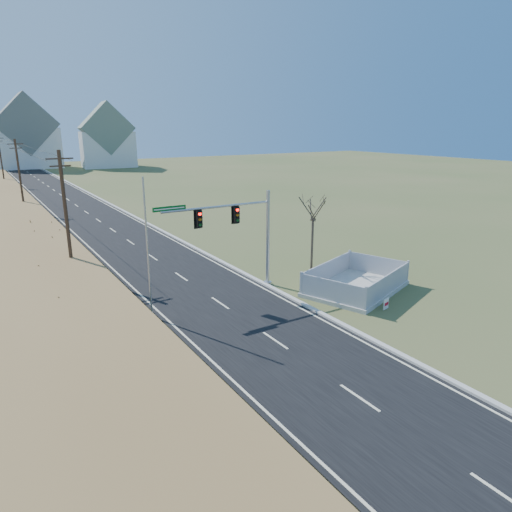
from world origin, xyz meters
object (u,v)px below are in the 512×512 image
(traffic_signal_mast, at_px, (244,230))
(open_sign, at_px, (386,304))
(fence_enclosure, at_px, (356,286))
(flagpole, at_px, (149,265))
(bare_tree, at_px, (313,207))

(traffic_signal_mast, height_order, open_sign, traffic_signal_mast)
(fence_enclosure, relative_size, flagpole, 1.01)
(traffic_signal_mast, relative_size, fence_enclosure, 1.01)
(flagpole, relative_size, bare_tree, 1.33)
(flagpole, xyz_separation_m, bare_tree, (13.45, 2.30, 1.66))
(traffic_signal_mast, distance_m, open_sign, 9.96)
(traffic_signal_mast, relative_size, bare_tree, 1.36)
(traffic_signal_mast, height_order, fence_enclosure, traffic_signal_mast)
(traffic_signal_mast, height_order, flagpole, flagpole)
(open_sign, xyz_separation_m, bare_tree, (1.15, 8.51, 4.51))
(fence_enclosure, relative_size, bare_tree, 1.34)
(bare_tree, bearing_deg, flagpole, -170.30)
(open_sign, bearing_deg, fence_enclosure, 62.49)
(fence_enclosure, distance_m, flagpole, 13.72)
(fence_enclosure, height_order, bare_tree, bare_tree)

